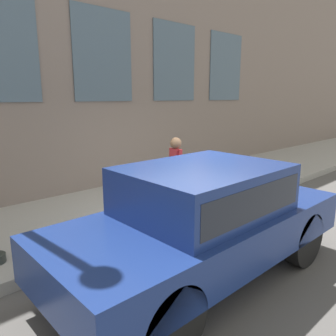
% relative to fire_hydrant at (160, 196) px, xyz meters
% --- Properties ---
extents(ground_plane, '(80.00, 80.00, 0.00)m').
position_rel_fire_hydrant_xyz_m(ground_plane, '(-0.56, -0.40, -0.53)').
color(ground_plane, '#514F4C').
extents(sidewalk, '(3.09, 60.00, 0.18)m').
position_rel_fire_hydrant_xyz_m(sidewalk, '(0.98, -0.40, -0.44)').
color(sidewalk, '#9E9B93').
rests_on(sidewalk, ground_plane).
extents(building_facade, '(0.33, 40.00, 7.86)m').
position_rel_fire_hydrant_xyz_m(building_facade, '(2.67, -0.40, 3.40)').
color(building_facade, gray).
rests_on(building_facade, ground_plane).
extents(fire_hydrant, '(0.29, 0.42, 0.69)m').
position_rel_fire_hydrant_xyz_m(fire_hydrant, '(0.00, 0.00, 0.00)').
color(fire_hydrant, '#2D7260').
rests_on(fire_hydrant, sidewalk).
extents(person, '(0.36, 0.23, 1.47)m').
position_rel_fire_hydrant_xyz_m(person, '(0.11, -0.54, 0.53)').
color(person, '#232328').
rests_on(person, sidewalk).
extents(parked_car_navy_near, '(1.81, 4.35, 1.58)m').
position_rel_fire_hydrant_xyz_m(parked_car_navy_near, '(-1.93, 0.92, 0.36)').
color(parked_car_navy_near, black).
rests_on(parked_car_navy_near, ground_plane).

